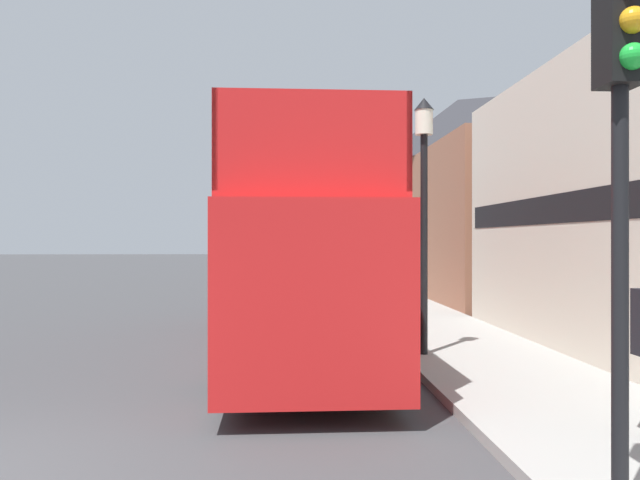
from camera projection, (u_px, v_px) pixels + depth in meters
ground_plane at (211, 292)px, 26.64m from camera, size 144.00×144.00×0.00m
sidewalk at (377, 296)px, 24.04m from camera, size 2.94×108.00×0.14m
brick_terrace_rear at (458, 194)px, 28.90m from camera, size 6.00×22.52×8.73m
tour_bus at (299, 262)px, 12.40m from camera, size 2.52×10.52×4.02m
parked_car_ahead_of_bus at (316, 288)px, 19.77m from camera, size 1.83×4.37×1.45m
traffic_signal at (622, 119)px, 4.52m from camera, size 0.28×0.42×4.04m
lamp_post_nearest at (424, 177)px, 11.31m from camera, size 0.35×0.35×4.66m
lamp_post_second at (366, 212)px, 21.14m from camera, size 0.35×0.35×4.33m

